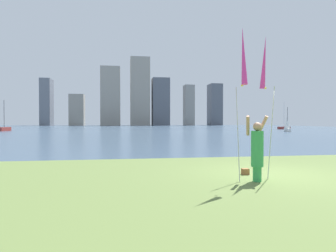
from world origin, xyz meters
TOP-DOWN VIEW (x-y plane):
  - ground at (0.00, 50.95)m, footprint 120.00×138.00m
  - person at (-1.06, -0.97)m, footprint 0.67×0.49m
  - kite_flag_left at (-1.56, -1.16)m, footprint 0.16×0.66m
  - kite_flag_right at (-0.57, -0.40)m, footprint 0.16×0.80m
  - bag at (-0.95, 0.05)m, footprint 0.21×0.17m
  - sailboat_0 at (28.88, 47.98)m, footprint 2.54×1.13m
  - sailboat_1 at (21.11, 34.01)m, footprint 1.13×1.97m
  - sailboat_2 at (-24.98, 44.81)m, footprint 1.27×3.15m
  - skyline_tower_0 at (-34.25, 109.77)m, footprint 3.84×6.70m
  - skyline_tower_1 at (-23.03, 111.17)m, footprint 5.69×5.45m
  - skyline_tower_2 at (-9.69, 107.12)m, footprint 7.54×5.42m
  - skyline_tower_3 at (2.03, 110.03)m, footprint 7.76×7.34m
  - skyline_tower_4 at (10.51, 109.78)m, footprint 6.99×6.39m
  - skyline_tower_5 at (21.94, 107.53)m, footprint 3.87×5.16m
  - skyline_tower_6 at (34.73, 112.66)m, footprint 5.10×6.85m

SIDE VIEW (x-z plane):
  - ground at x=0.00m, z-range -0.12..0.00m
  - bag at x=-0.95m, z-range 0.00..0.19m
  - sailboat_0 at x=28.88m, z-range -2.59..3.26m
  - sailboat_2 at x=-24.98m, z-range -2.26..3.04m
  - person at x=-1.06m, z-range -0.02..1.81m
  - sailboat_1 at x=21.11m, z-range -0.73..3.18m
  - kite_flag_right at x=-0.57m, z-range 1.24..5.39m
  - kite_flag_left at x=-1.56m, z-range 1.23..5.41m
  - skyline_tower_1 at x=-23.03m, z-range 0.00..12.45m
  - skyline_tower_5 at x=21.94m, z-range 0.00..16.50m
  - skyline_tower_6 at x=34.73m, z-range 0.00..17.82m
  - skyline_tower_0 at x=-34.25m, z-range 0.00..18.19m
  - skyline_tower_4 at x=10.51m, z-range 0.00..19.38m
  - skyline_tower_2 at x=-9.69m, z-range 0.00..23.05m
  - skyline_tower_3 at x=2.03m, z-range 0.00..27.49m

